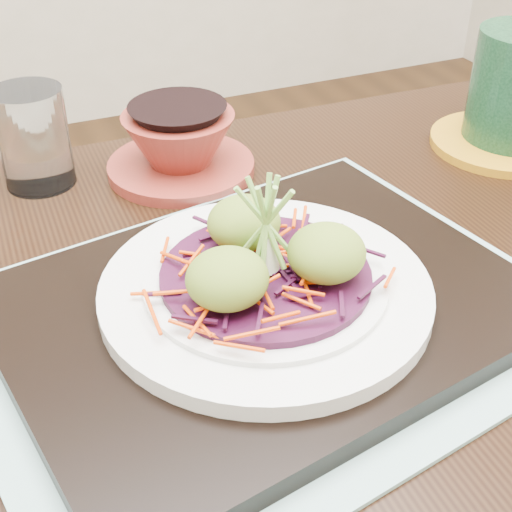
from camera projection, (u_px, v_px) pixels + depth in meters
name	position (u px, v px, depth m)	size (l,w,h in m)	color
dining_table	(270.00, 375.00, 0.70)	(1.17, 0.80, 0.72)	black
placemat	(265.00, 317.00, 0.63)	(0.50, 0.39, 0.00)	#87AEA6
serving_tray	(265.00, 306.00, 0.62)	(0.44, 0.33, 0.02)	black
white_plate	(265.00, 289.00, 0.61)	(0.28, 0.28, 0.02)	silver
cabbage_bed	(266.00, 275.00, 0.60)	(0.18, 0.18, 0.01)	#390B26
carrot_julienne	(266.00, 267.00, 0.59)	(0.22, 0.22, 0.01)	#D13903
guacamole_scoops	(266.00, 251.00, 0.58)	(0.15, 0.14, 0.05)	olive
scallion_garnish	(266.00, 228.00, 0.57)	(0.07, 0.07, 0.10)	#76AC44
water_glass	(34.00, 138.00, 0.80)	(0.08, 0.08, 0.11)	white
terracotta_bowl_set	(180.00, 147.00, 0.83)	(0.23, 0.23, 0.07)	maroon
yellow_plate	(502.00, 142.00, 0.90)	(0.18, 0.18, 0.01)	#AA7112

